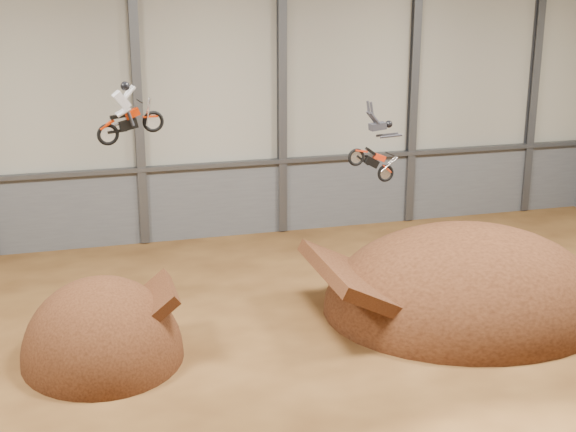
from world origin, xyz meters
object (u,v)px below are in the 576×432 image
(takeoff_ramp, at_px, (104,356))
(landing_ramp, at_px, (464,308))
(fmx_rider_b, at_px, (368,142))
(fmx_rider_a, at_px, (132,108))

(takeoff_ramp, bearing_deg, landing_ramp, 1.89)
(landing_ramp, relative_size, fmx_rider_b, 4.02)
(takeoff_ramp, bearing_deg, fmx_rider_b, 11.09)
(takeoff_ramp, height_order, fmx_rider_b, fmx_rider_b)
(landing_ramp, height_order, fmx_rider_b, fmx_rider_b)
(fmx_rider_a, bearing_deg, fmx_rider_b, 5.41)
(fmx_rider_b, bearing_deg, takeoff_ramp, -173.02)
(landing_ramp, xyz_separation_m, fmx_rider_b, (-3.50, 1.49, 6.26))
(fmx_rider_a, bearing_deg, takeoff_ramp, 169.27)
(landing_ramp, bearing_deg, fmx_rider_a, -177.57)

